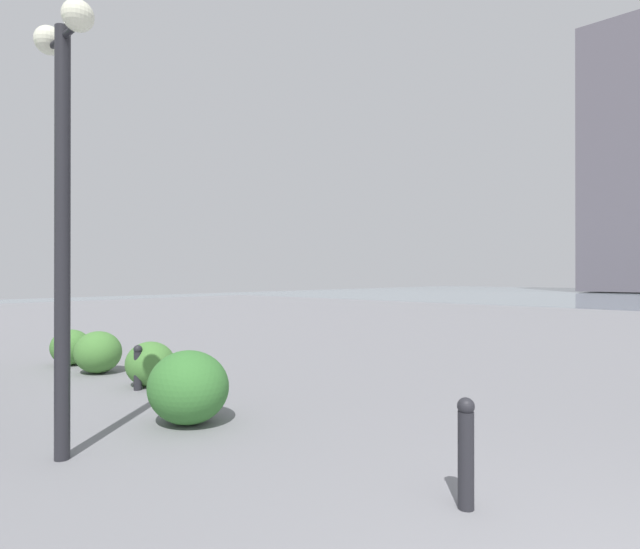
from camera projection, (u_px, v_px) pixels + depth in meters
lamppost at (63, 164)px, 4.73m from camera, size 0.98×0.28×4.22m
bollard_near at (466, 451)px, 3.73m from camera, size 0.13×0.13×0.83m
bollard_mid at (138, 366)px, 7.60m from camera, size 0.13×0.13×0.68m
shrub_low at (71, 347)px, 9.75m from camera, size 0.81×0.73×0.69m
shrub_round at (98, 352)px, 8.93m from camera, size 0.88×0.79×0.74m
shrub_wide at (188, 387)px, 5.87m from camera, size 1.01×0.91×0.86m
shrub_tall at (150, 364)px, 7.88m from camera, size 0.82×0.74×0.70m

